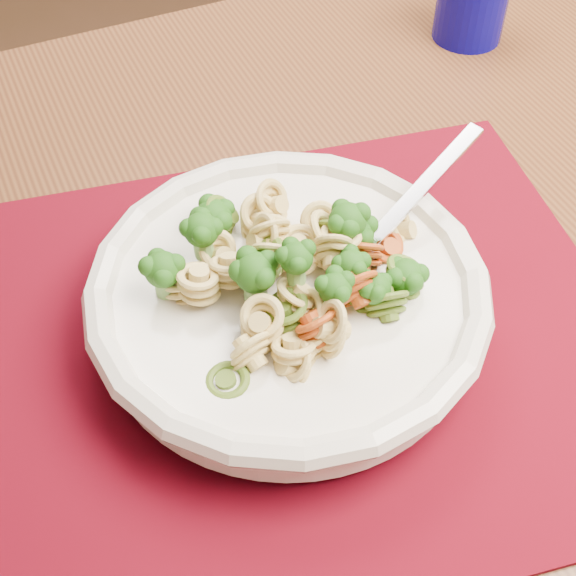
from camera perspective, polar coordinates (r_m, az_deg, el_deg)
name	(u,v)px	position (r m, az deg, el deg)	size (l,w,h in m)	color
dining_table	(188,416)	(0.67, -7.13, -9.00)	(1.27, 0.85, 0.77)	#5A3319
placemat	(270,345)	(0.55, -1.26, -4.10)	(0.50, 0.39, 0.00)	#4E0310
pasta_bowl	(288,297)	(0.54, 0.00, -0.65)	(0.27, 0.27, 0.05)	silver
pasta_broccoli_heap	(288,282)	(0.53, 0.00, 0.43)	(0.23, 0.23, 0.06)	#ECD174
fork	(351,264)	(0.54, 4.53, 1.73)	(0.19, 0.02, 0.01)	silver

